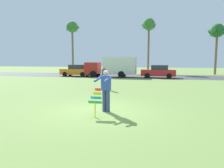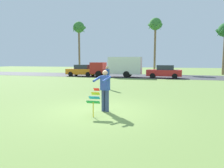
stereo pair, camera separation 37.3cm
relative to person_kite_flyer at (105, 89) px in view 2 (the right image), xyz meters
name	(u,v)px [view 2 (the right image)]	position (x,y,z in m)	size (l,w,h in m)	color
ground_plane	(99,111)	(-0.30, 0.08, -0.95)	(120.00, 120.00, 0.00)	olive
road_strip	(150,76)	(-0.30, 20.57, -0.95)	(120.00, 8.00, 0.01)	#424247
person_kite_flyer	(105,89)	(0.00, 0.00, 0.00)	(0.65, 0.73, 1.73)	#384772
kite_held	(94,98)	(-0.16, -0.78, -0.27)	(0.52, 0.66, 1.05)	red
parked_car_orange	(82,71)	(-9.47, 18.17, -0.18)	(4.22, 1.87, 1.60)	orange
parked_truck_red_cab	(119,66)	(-4.14, 18.17, 0.46)	(6.76, 2.27, 2.62)	#B2231E
parked_car_red	(164,72)	(1.66, 18.17, -0.18)	(4.24, 1.90, 1.60)	red
palm_tree_left_near	(79,30)	(-14.73, 28.39, 7.11)	(2.58, 2.71, 9.57)	brown
palm_tree_right_near	(155,27)	(-0.46, 28.95, 7.08)	(2.58, 2.71, 9.53)	brown
person_walker_near	(107,77)	(-2.03, 6.57, -0.02)	(0.43, 0.43, 1.73)	#384772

